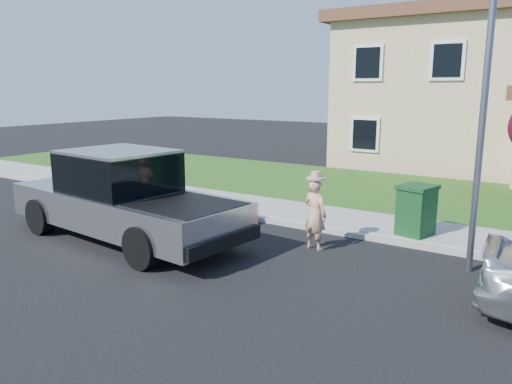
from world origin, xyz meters
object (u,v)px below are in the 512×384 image
pickup_truck (124,199)px  street_lamp (483,111)px  woman (315,213)px  trash_bin (416,210)px

pickup_truck → street_lamp: 7.94m
woman → pickup_truck: bearing=36.1°
street_lamp → trash_bin: bearing=132.6°
pickup_truck → woman: pickup_truck is taller
trash_bin → street_lamp: size_ratio=0.22×
woman → trash_bin: woman is taller
pickup_truck → woman: (4.13, 1.82, -0.16)m
street_lamp → pickup_truck: bearing=-165.3°
woman → trash_bin: (1.69, 1.91, -0.09)m
pickup_truck → trash_bin: size_ratio=5.62×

